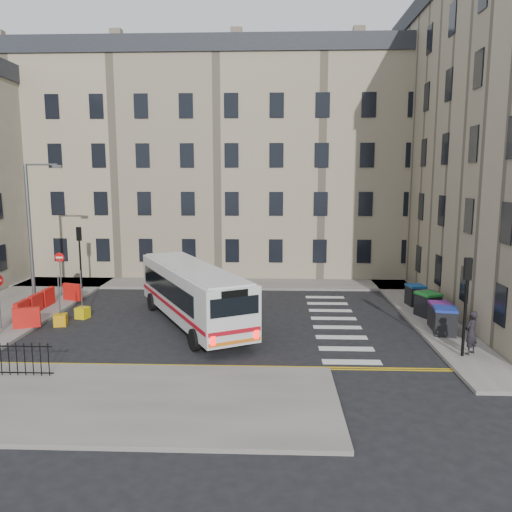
# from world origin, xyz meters

# --- Properties ---
(ground) EXTENTS (120.00, 120.00, 0.00)m
(ground) POSITION_xyz_m (0.00, 0.00, 0.00)
(ground) COLOR black
(ground) RESTS_ON ground
(pavement_north) EXTENTS (36.00, 3.20, 0.15)m
(pavement_north) POSITION_xyz_m (-6.00, 8.60, 0.07)
(pavement_north) COLOR slate
(pavement_north) RESTS_ON ground
(pavement_east) EXTENTS (2.40, 26.00, 0.15)m
(pavement_east) POSITION_xyz_m (9.00, 4.00, 0.07)
(pavement_east) COLOR slate
(pavement_east) RESTS_ON ground
(pavement_west) EXTENTS (6.00, 22.00, 0.15)m
(pavement_west) POSITION_xyz_m (-14.00, 1.00, 0.07)
(pavement_west) COLOR slate
(pavement_west) RESTS_ON ground
(pavement_sw) EXTENTS (20.00, 6.00, 0.15)m
(pavement_sw) POSITION_xyz_m (-7.00, -10.00, 0.07)
(pavement_sw) COLOR slate
(pavement_sw) RESTS_ON ground
(terrace_north) EXTENTS (38.30, 10.80, 17.20)m
(terrace_north) POSITION_xyz_m (-7.00, 15.50, 8.62)
(terrace_north) COLOR tan
(terrace_north) RESTS_ON ground
(traffic_light_east) EXTENTS (0.28, 0.22, 4.10)m
(traffic_light_east) POSITION_xyz_m (8.60, -5.50, 2.87)
(traffic_light_east) COLOR black
(traffic_light_east) RESTS_ON pavement_east
(traffic_light_nw) EXTENTS (0.28, 0.22, 4.10)m
(traffic_light_nw) POSITION_xyz_m (-12.00, 6.50, 2.87)
(traffic_light_nw) COLOR black
(traffic_light_nw) RESTS_ON pavement_west
(streetlamp) EXTENTS (0.50, 0.22, 8.14)m
(streetlamp) POSITION_xyz_m (-13.00, 2.00, 4.34)
(streetlamp) COLOR #595B5E
(streetlamp) RESTS_ON pavement_west
(no_entry_north) EXTENTS (0.60, 0.08, 3.00)m
(no_entry_north) POSITION_xyz_m (-12.50, 4.50, 2.08)
(no_entry_north) COLOR #595B5E
(no_entry_north) RESTS_ON pavement_west
(roadworks_barriers) EXTENTS (1.66, 6.26, 1.00)m
(roadworks_barriers) POSITION_xyz_m (-11.84, 0.50, 0.65)
(roadworks_barriers) COLOR red
(roadworks_barriers) RESTS_ON pavement_west
(bus) EXTENTS (7.22, 10.68, 2.94)m
(bus) POSITION_xyz_m (-3.32, -0.93, 1.70)
(bus) COLOR silver
(bus) RESTS_ON ground
(wheelie_bin_a) EXTENTS (1.21, 1.33, 1.28)m
(wheelie_bin_a) POSITION_xyz_m (8.82, -2.59, 0.79)
(wheelie_bin_a) COLOR black
(wheelie_bin_a) RESTS_ON pavement_east
(wheelie_bin_b) EXTENTS (1.06, 1.20, 1.25)m
(wheelie_bin_b) POSITION_xyz_m (8.94, -1.52, 0.78)
(wheelie_bin_b) COLOR black
(wheelie_bin_b) RESTS_ON pavement_east
(wheelie_bin_c) EXTENTS (1.37, 1.44, 1.26)m
(wheelie_bin_c) POSITION_xyz_m (8.97, 0.55, 0.79)
(wheelie_bin_c) COLOR black
(wheelie_bin_c) RESTS_ON pavement_east
(wheelie_bin_d) EXTENTS (1.27, 1.35, 1.20)m
(wheelie_bin_d) POSITION_xyz_m (9.15, 1.14, 0.75)
(wheelie_bin_d) COLOR black
(wheelie_bin_d) RESTS_ON pavement_east
(wheelie_bin_e) EXTENTS (1.07, 1.19, 1.19)m
(wheelie_bin_e) POSITION_xyz_m (8.97, 2.89, 0.75)
(wheelie_bin_e) COLOR black
(wheelie_bin_e) RESTS_ON pavement_east
(pedestrian) EXTENTS (0.80, 0.76, 1.84)m
(pedestrian) POSITION_xyz_m (9.00, -5.25, 1.07)
(pedestrian) COLOR black
(pedestrian) RESTS_ON pavement_east
(bollard_yellow) EXTENTS (0.73, 0.73, 0.60)m
(bollard_yellow) POSITION_xyz_m (-9.41, -0.06, 0.30)
(bollard_yellow) COLOR gold
(bollard_yellow) RESTS_ON ground
(bollard_chevron) EXTENTS (0.71, 0.71, 0.60)m
(bollard_chevron) POSITION_xyz_m (-10.00, -1.44, 0.30)
(bollard_chevron) COLOR #CC8A0C
(bollard_chevron) RESTS_ON ground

